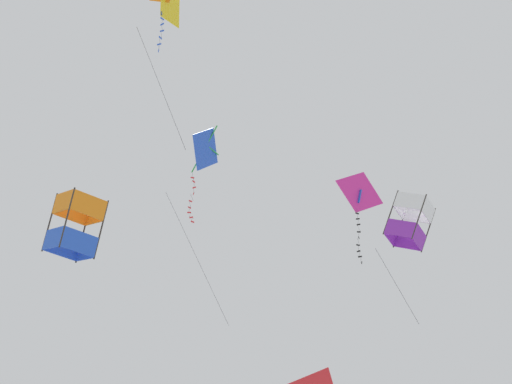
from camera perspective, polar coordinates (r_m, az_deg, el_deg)
kite_delta_far_centre at (r=41.29m, az=6.60°, el=-0.09°), size 0.80×2.22×4.27m
kite_box_upper_right at (r=33.90m, az=-11.49°, el=-2.13°), size 2.11×1.54×2.63m
kite_diamond_mid_left at (r=43.04m, az=-3.27°, el=2.71°), size 3.29×3.04×9.85m
kite_box_near_left at (r=34.18m, az=9.80°, el=-1.86°), size 2.41×1.87×4.81m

